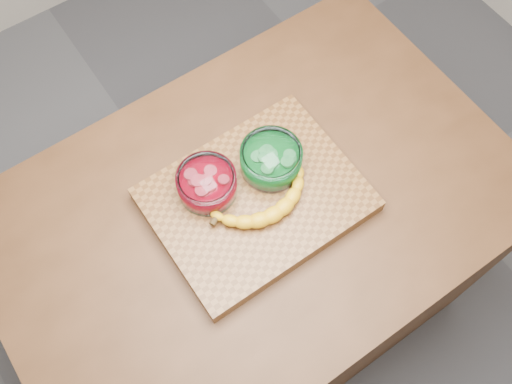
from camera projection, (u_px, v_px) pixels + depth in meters
ground at (256, 306)px, 2.10m from camera, size 3.50×3.50×0.00m
counter at (256, 267)px, 1.69m from camera, size 1.20×0.80×0.90m
cutting_board at (256, 200)px, 1.27m from camera, size 0.45×0.35×0.04m
bowl_red at (207, 184)px, 1.23m from camera, size 0.13×0.13×0.06m
bowl_green at (271, 159)px, 1.26m from camera, size 0.14×0.14×0.06m
banana at (266, 202)px, 1.23m from camera, size 0.27×0.12×0.04m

